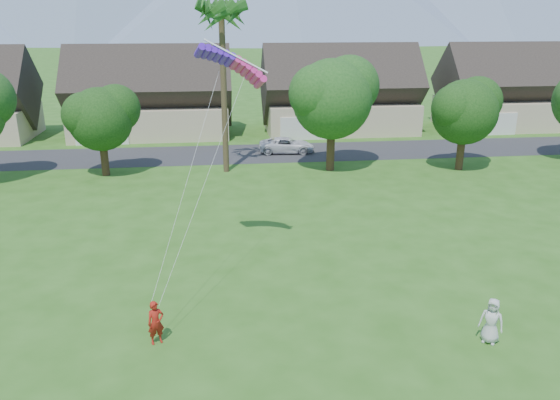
{
  "coord_description": "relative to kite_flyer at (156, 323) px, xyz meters",
  "views": [
    {
      "loc": [
        -2.57,
        -12.13,
        11.33
      ],
      "look_at": [
        0.0,
        10.0,
        3.8
      ],
      "focal_mm": 35.0,
      "sensor_mm": 36.0,
      "label": 1
    }
  ],
  "objects": [
    {
      "name": "street",
      "position": [
        5.04,
        28.51,
        -0.83
      ],
      "size": [
        90.0,
        7.0,
        0.01
      ],
      "primitive_type": "cube",
      "color": "#2D2D30",
      "rests_on": "ground"
    },
    {
      "name": "kite_flyer",
      "position": [
        0.0,
        0.0,
        0.0
      ],
      "size": [
        0.71,
        0.6,
        1.67
      ],
      "primitive_type": "imported",
      "rotation": [
        0.0,
        0.0,
        0.39
      ],
      "color": "#A51D12",
      "rests_on": "ground"
    },
    {
      "name": "watcher",
      "position": [
        12.07,
        -1.34,
        0.04
      ],
      "size": [
        1.01,
        0.96,
        1.74
      ],
      "primitive_type": "imported",
      "rotation": [
        0.0,
        0.0,
        -0.66
      ],
      "color": "silver",
      "rests_on": "ground"
    },
    {
      "name": "parked_car",
      "position": [
        8.42,
        28.51,
        -0.17
      ],
      "size": [
        4.94,
        2.57,
        1.33
      ],
      "primitive_type": "imported",
      "rotation": [
        0.0,
        0.0,
        1.49
      ],
      "color": "silver",
      "rests_on": "ground"
    },
    {
      "name": "houses_row",
      "position": [
        5.54,
        37.51,
        2.61
      ],
      "size": [
        72.75,
        8.19,
        8.86
      ],
      "color": "beige",
      "rests_on": "ground"
    },
    {
      "name": "tree_row",
      "position": [
        3.9,
        22.43,
        4.06
      ],
      "size": [
        62.27,
        6.67,
        8.45
      ],
      "color": "#47301C",
      "rests_on": "ground"
    },
    {
      "name": "fan_palm",
      "position": [
        3.04,
        23.01,
        10.97
      ],
      "size": [
        3.0,
        3.0,
        13.8
      ],
      "color": "#4C3D26",
      "rests_on": "ground"
    },
    {
      "name": "parafoil_kite",
      "position": [
        3.24,
        6.81,
        8.63
      ],
      "size": [
        3.19,
        1.05,
        0.5
      ],
      "rotation": [
        0.0,
        0.0,
        0.03
      ],
      "color": "#551BD0",
      "rests_on": "ground"
    }
  ]
}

